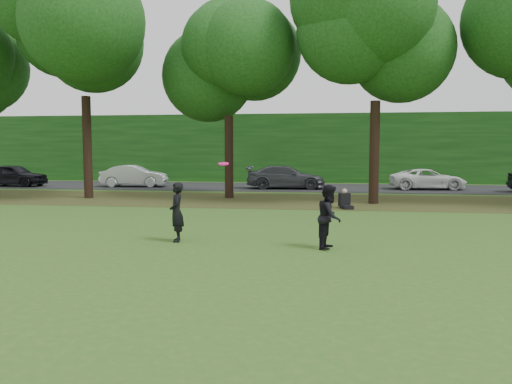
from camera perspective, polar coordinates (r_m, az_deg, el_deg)
ground at (r=11.22m, az=-2.00°, el=-7.97°), size 120.00×120.00×0.00m
leaf_litter at (r=23.97m, az=3.54°, el=-0.98°), size 60.00×7.00×0.01m
street at (r=31.92m, az=4.73°, el=0.54°), size 70.00×7.00×0.02m
far_hedge at (r=37.81m, az=5.32°, el=5.02°), size 70.00×3.00×5.00m
player_left at (r=13.61m, az=-9.05°, el=-2.29°), size 0.54×0.67×1.60m
player_right at (r=12.67m, az=8.41°, el=-2.81°), size 0.75×0.88×1.61m
parked_cars at (r=30.62m, az=3.58°, el=1.69°), size 37.23×3.75×1.52m
frisbee at (r=12.94m, az=-3.72°, el=3.24°), size 0.32×0.32×0.09m
seated_person at (r=21.11m, az=10.14°, el=-1.03°), size 0.63×0.83×0.83m
tree_line at (r=24.39m, az=2.80°, el=17.66°), size 55.30×7.90×12.31m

